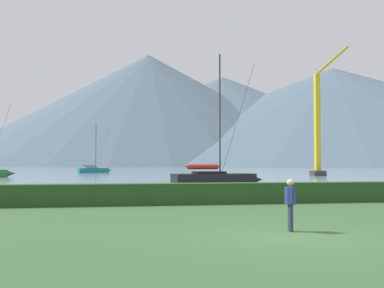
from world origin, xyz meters
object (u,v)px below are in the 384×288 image
sailboat_slip_2 (215,179)px  person_seated_viewer (290,200)px  sailboat_slip_3 (94,170)px  dock_crane (318,130)px

sailboat_slip_2 → person_seated_viewer: size_ratio=7.21×
person_seated_viewer → sailboat_slip_3: bearing=108.4°
sailboat_slip_2 → sailboat_slip_3: size_ratio=1.18×
sailboat_slip_2 → dock_crane: 37.80m
dock_crane → sailboat_slip_3: bearing=142.8°
sailboat_slip_2 → sailboat_slip_3: (-12.79, 56.47, -0.13)m
sailboat_slip_2 → person_seated_viewer: 26.77m
sailboat_slip_3 → person_seated_viewer: (9.42, -83.03, 0.39)m
dock_crane → sailboat_slip_2: bearing=-128.7°
person_seated_viewer → dock_crane: (26.62, 55.63, 6.33)m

